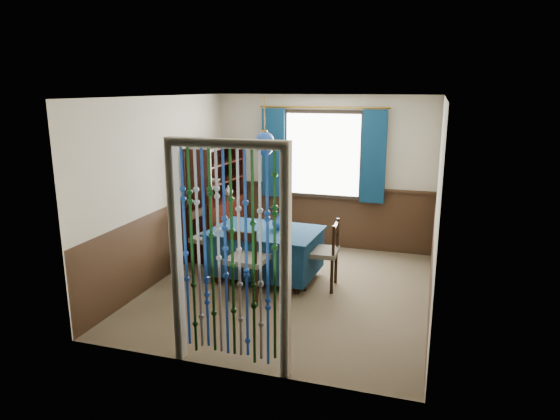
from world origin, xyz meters
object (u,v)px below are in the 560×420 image
(chair_near, at_px, (247,261))
(bowl_shelf, at_px, (214,181))
(sideboard, at_px, (217,215))
(vase_table, at_px, (279,222))
(chair_far, at_px, (278,234))
(chair_left, at_px, (209,238))
(dining_table, at_px, (266,250))
(pendant_lamp, at_px, (265,143))
(chair_right, at_px, (323,253))
(vase_sideboard, at_px, (228,190))

(chair_near, distance_m, bowl_shelf, 1.92)
(sideboard, distance_m, vase_table, 1.54)
(chair_far, height_order, chair_left, chair_left)
(dining_table, relative_size, vase_table, 7.76)
(chair_near, xyz_separation_m, vase_table, (0.17, 0.83, 0.30))
(vase_table, bearing_deg, chair_near, -101.53)
(dining_table, xyz_separation_m, sideboard, (-1.13, 0.91, 0.19))
(chair_far, xyz_separation_m, vase_table, (0.19, -0.54, 0.34))
(dining_table, bearing_deg, pendant_lamp, -23.57)
(chair_right, bearing_deg, chair_near, 125.40)
(vase_sideboard, bearing_deg, vase_table, -42.19)
(chair_right, distance_m, vase_table, 0.76)
(dining_table, height_order, chair_left, chair_left)
(vase_table, bearing_deg, chair_right, -14.37)
(dining_table, height_order, pendant_lamp, pendant_lamp)
(chair_near, bearing_deg, vase_sideboard, 123.38)
(pendant_lamp, bearing_deg, chair_near, -90.09)
(chair_far, distance_m, vase_table, 0.67)
(pendant_lamp, bearing_deg, vase_table, 32.21)
(vase_sideboard, bearing_deg, chair_right, -34.20)
(dining_table, bearing_deg, sideboard, 144.21)
(chair_far, relative_size, pendant_lamp, 1.13)
(pendant_lamp, relative_size, bowl_shelf, 3.82)
(sideboard, height_order, vase_sideboard, sideboard)
(sideboard, bearing_deg, chair_left, -70.48)
(chair_right, distance_m, vase_sideboard, 2.35)
(chair_near, xyz_separation_m, chair_right, (0.83, 0.66, -0.02))
(chair_right, height_order, pendant_lamp, pendant_lamp)
(dining_table, relative_size, chair_far, 1.76)
(chair_far, bearing_deg, pendant_lamp, 79.62)
(pendant_lamp, xyz_separation_m, bowl_shelf, (-1.07, 0.70, -0.68))
(chair_far, bearing_deg, chair_near, 78.35)
(bowl_shelf, bearing_deg, pendant_lamp, -33.19)
(sideboard, bearing_deg, pendant_lamp, -35.62)
(vase_sideboard, bearing_deg, bowl_shelf, -90.00)
(chair_near, relative_size, sideboard, 0.55)
(pendant_lamp, height_order, vase_sideboard, pendant_lamp)
(dining_table, distance_m, chair_far, 0.65)
(pendant_lamp, relative_size, vase_table, 3.91)
(vase_table, height_order, vase_sideboard, vase_sideboard)
(chair_right, xyz_separation_m, sideboard, (-1.97, 0.97, 0.12))
(chair_left, relative_size, bowl_shelf, 4.70)
(chair_near, bearing_deg, bowl_shelf, 131.58)
(chair_far, distance_m, pendant_lamp, 1.57)
(dining_table, xyz_separation_m, pendant_lamp, (0.00, -0.00, 1.48))
(sideboard, xyz_separation_m, vase_sideboard, (0.06, 0.32, 0.36))
(chair_near, height_order, chair_right, chair_near)
(chair_left, bearing_deg, vase_sideboard, -163.80)
(chair_near, height_order, vase_table, chair_near)
(vase_table, bearing_deg, pendant_lamp, -147.79)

